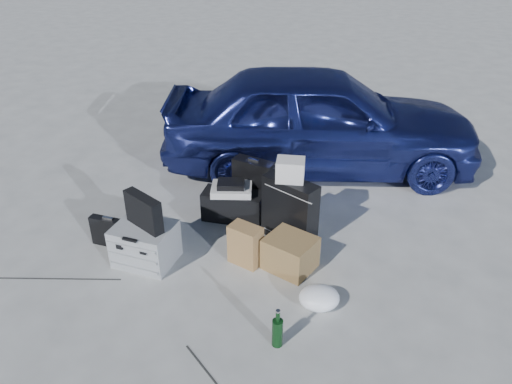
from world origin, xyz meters
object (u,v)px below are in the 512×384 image
car (320,119)px  green_bottle (278,328)px  suitcase_left (254,185)px  suitcase_right (290,211)px  cardboard_box (290,253)px  pelican_case (145,244)px  duffel_bag (233,206)px  briefcase (110,232)px

car → green_bottle: (0.40, -3.06, -0.48)m
suitcase_left → suitcase_right: bearing=-29.9°
car → cardboard_box: bearing=168.8°
cardboard_box → green_bottle: (0.17, -0.94, 0.01)m
pelican_case → duffel_bag: bearing=62.5°
suitcase_right → cardboard_box: bearing=-50.3°
suitcase_left → briefcase: bearing=-123.9°
suitcase_right → green_bottle: size_ratio=2.02×
briefcase → suitcase_right: suitcase_right is taller
car → briefcase: car is taller
car → green_bottle: bearing=169.9°
briefcase → cardboard_box: bearing=7.4°
briefcase → suitcase_right: bearing=21.8°
suitcase_left → suitcase_right: suitcase_right is taller
suitcase_left → cardboard_box: bearing=-42.5°
car → suitcase_right: size_ratio=5.66×
cardboard_box → suitcase_right: bearing=106.9°
car → green_bottle: 3.12m
suitcase_right → duffel_bag: 0.71m
cardboard_box → suitcase_left: bearing=127.0°
duffel_bag → cardboard_box: 1.00m
briefcase → green_bottle: bearing=-20.5°
suitcase_left → cardboard_box: suitcase_left is taller
car → suitcase_left: size_ratio=6.49×
suitcase_right → green_bottle: 1.41m
briefcase → suitcase_left: (1.09, 1.12, 0.14)m
suitcase_right → suitcase_left: bearing=162.5°
pelican_case → suitcase_right: size_ratio=0.79×
suitcase_right → green_bottle: (0.30, -1.37, -0.17)m
pelican_case → duffel_bag: pelican_case is taller
car → suitcase_right: (0.11, -1.69, -0.31)m
duffel_bag → pelican_case: bearing=-123.2°
green_bottle → briefcase: bearing=160.0°
pelican_case → duffel_bag: size_ratio=0.83×
suitcase_left → cardboard_box: size_ratio=1.39×
duffel_bag → green_bottle: size_ratio=1.91×
suitcase_left → green_bottle: size_ratio=1.76×
briefcase → duffel_bag: (0.96, 0.84, 0.01)m
pelican_case → suitcase_left: size_ratio=0.90×
suitcase_right → cardboard_box: (0.13, -0.43, -0.18)m
pelican_case → briefcase: size_ratio=1.34×
car → suitcase_left: car is taller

